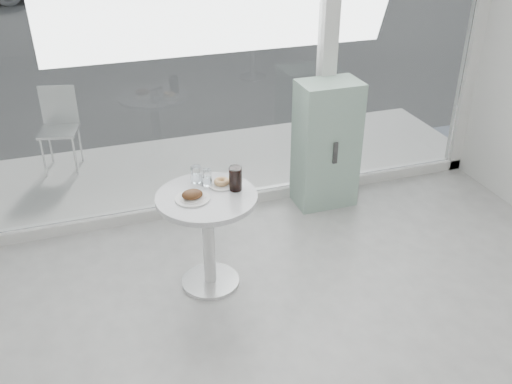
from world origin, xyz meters
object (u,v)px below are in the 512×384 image
object	(u,v)px
mint_cabinet	(326,145)
water_tumbler_b	(207,178)
patio_chair	(59,123)
plate_donut	(222,183)
cola_glass	(235,179)
main_table	(208,222)
plate_fritter	(193,196)
water_tumbler_a	(196,175)

from	to	relation	value
mint_cabinet	water_tumbler_b	world-z (taller)	mint_cabinet
patio_chair	plate_donut	distance (m)	2.51
patio_chair	cola_glass	size ratio (longest dim) A/B	4.72
patio_chair	cola_glass	distance (m)	2.63
main_table	cola_glass	world-z (taller)	cola_glass
main_table	mint_cabinet	world-z (taller)	mint_cabinet
plate_fritter	plate_donut	world-z (taller)	plate_fritter
plate_donut	cola_glass	distance (m)	0.14
water_tumbler_b	cola_glass	size ratio (longest dim) A/B	0.68
plate_donut	water_tumbler_a	distance (m)	0.20
mint_cabinet	plate_donut	bearing A→B (deg)	-147.39
patio_chair	water_tumbler_b	distance (m)	2.44
main_table	mint_cabinet	xyz separation A→B (m)	(1.34, 0.88, 0.04)
mint_cabinet	patio_chair	bearing A→B (deg)	147.08
mint_cabinet	water_tumbler_a	xyz separation A→B (m)	(-1.36, -0.66, 0.24)
mint_cabinet	patio_chair	xyz separation A→B (m)	(-2.29, 1.48, -0.06)
plate_fritter	water_tumbler_a	size ratio (longest dim) A/B	1.90
mint_cabinet	main_table	bearing A→B (deg)	-146.92
patio_chair	water_tumbler_a	distance (m)	2.35
main_table	plate_donut	world-z (taller)	plate_donut
plate_fritter	water_tumbler_a	bearing A→B (deg)	70.73
water_tumbler_b	water_tumbler_a	bearing A→B (deg)	134.89
mint_cabinet	water_tumbler_b	xyz separation A→B (m)	(-1.29, -0.73, 0.23)
patio_chair	water_tumbler_a	bearing A→B (deg)	-53.32
patio_chair	plate_fritter	size ratio (longest dim) A/B	3.45
patio_chair	plate_fritter	world-z (taller)	patio_chair
main_table	water_tumbler_b	bearing A→B (deg)	73.55
main_table	plate_donut	bearing A→B (deg)	37.04
mint_cabinet	plate_donut	size ratio (longest dim) A/B	6.06
patio_chair	plate_donut	world-z (taller)	patio_chair
patio_chair	cola_glass	bearing A→B (deg)	-50.23
plate_fritter	plate_donut	size ratio (longest dim) A/B	1.25
water_tumbler_a	plate_donut	bearing A→B (deg)	-33.02
mint_cabinet	plate_donut	xyz separation A→B (m)	(-1.20, -0.77, 0.20)
plate_donut	patio_chair	bearing A→B (deg)	116.03
plate_fritter	plate_donut	xyz separation A→B (m)	(0.24, 0.13, -0.01)
mint_cabinet	water_tumbler_a	bearing A→B (deg)	-154.06
mint_cabinet	water_tumbler_b	bearing A→B (deg)	-150.79
water_tumbler_a	plate_fritter	bearing A→B (deg)	-109.27
mint_cabinet	water_tumbler_a	world-z (taller)	mint_cabinet
water_tumbler_b	cola_glass	bearing A→B (deg)	-36.91
plate_donut	main_table	bearing A→B (deg)	-142.96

